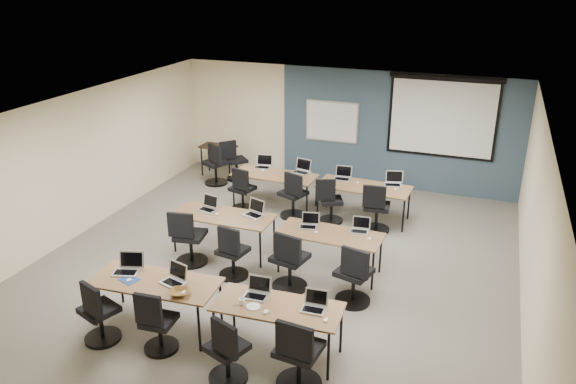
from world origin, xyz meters
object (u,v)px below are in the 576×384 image
at_px(task_chair_5, 232,256).
at_px(laptop_8, 263,164).
at_px(task_chair_0, 99,317).
at_px(laptop_4, 208,206).
at_px(laptop_1, 175,278).
at_px(task_chair_4, 189,242).
at_px(laptop_11, 393,181).
at_px(task_chair_11, 376,212).
at_px(task_chair_6, 289,265).
at_px(training_table_mid_left, 223,217).
at_px(laptop_5, 255,211).
at_px(laptop_3, 314,305).
at_px(laptop_9, 302,169).
at_px(training_table_back_right, 364,188).
at_px(task_chair_8, 242,193).
at_px(laptop_10, 343,176).
at_px(laptop_2, 257,291).
at_px(laptop_7, 360,228).
at_px(task_chair_1, 157,327).
at_px(projector_screen, 443,113).
at_px(task_chair_2, 227,355).
at_px(laptop_6, 309,223).
at_px(spare_chair_b, 216,167).
at_px(task_chair_7, 354,280).
at_px(spare_chair_a, 235,164).
at_px(laptop_0, 128,267).
at_px(task_chair_9, 293,199).
at_px(training_table_front_right, 278,309).
at_px(task_chair_3, 298,359).
at_px(whiteboard, 332,122).
at_px(utility_table, 218,150).
at_px(training_table_back_left, 275,176).
at_px(training_table_mid_right, 330,236).
at_px(task_chair_10, 330,204).

bearing_deg(task_chair_5, laptop_8, 114.43).
xyz_separation_m(task_chair_0, laptop_4, (0.05, 3.11, 0.39)).
height_order(laptop_1, task_chair_4, task_chair_4).
xyz_separation_m(laptop_11, task_chair_11, (-0.17, -0.77, -0.38)).
relative_size(task_chair_6, laptop_11, 2.98).
height_order(training_table_mid_left, task_chair_0, task_chair_0).
relative_size(laptop_5, laptop_11, 0.98).
xyz_separation_m(laptop_3, laptop_9, (-1.85, 4.85, 0.01)).
distance_m(training_table_back_right, task_chair_8, 2.55).
bearing_deg(laptop_10, laptop_8, 173.12).
height_order(laptop_2, laptop_7, laptop_2).
height_order(task_chair_1, laptop_11, laptop_11).
bearing_deg(projector_screen, laptop_5, -123.97).
relative_size(training_table_back_right, task_chair_2, 1.90).
bearing_deg(laptop_5, laptop_6, 12.34).
xyz_separation_m(training_table_mid_left, spare_chair_b, (-1.72, 3.01, -0.26)).
bearing_deg(laptop_6, task_chair_7, -55.62).
relative_size(task_chair_2, spare_chair_a, 0.99).
xyz_separation_m(laptop_0, laptop_1, (0.79, -0.02, -0.00)).
bearing_deg(task_chair_4, projector_screen, 43.98).
height_order(laptop_6, task_chair_9, task_chair_9).
xyz_separation_m(laptop_4, task_chair_6, (1.91, -0.93, -0.36)).
height_order(laptop_6, task_chair_7, task_chair_7).
relative_size(task_chair_4, task_chair_7, 1.00).
relative_size(training_table_front_right, laptop_0, 4.69).
bearing_deg(task_chair_6, task_chair_3, -55.33).
bearing_deg(laptop_4, spare_chair_b, 126.98).
height_order(whiteboard, laptop_9, whiteboard).
bearing_deg(utility_table, task_chair_4, -67.11).
height_order(task_chair_2, task_chair_7, task_chair_7).
bearing_deg(laptop_9, task_chair_3, -58.23).
bearing_deg(task_chair_5, task_chair_6, 9.38).
distance_m(laptop_7, laptop_11, 2.35).
height_order(whiteboard, laptop_11, whiteboard).
distance_m(training_table_front_right, task_chair_4, 2.91).
xyz_separation_m(laptop_5, task_chair_6, (1.03, -1.01, -0.36)).
bearing_deg(utility_table, laptop_2, -56.13).
height_order(training_table_back_left, spare_chair_a, spare_chair_a).
relative_size(training_table_mid_left, training_table_mid_right, 1.04).
bearing_deg(training_table_back_right, laptop_3, -82.00).
bearing_deg(utility_table, laptop_1, -65.89).
relative_size(training_table_front_right, task_chair_0, 1.72).
bearing_deg(task_chair_5, laptop_3, -27.51).
height_order(laptop_2, utility_table, laptop_2).
distance_m(task_chair_2, laptop_5, 3.51).
bearing_deg(task_chair_4, task_chair_10, 44.94).
height_order(laptop_9, spare_chair_b, spare_chair_b).
relative_size(task_chair_5, task_chair_9, 0.96).
xyz_separation_m(laptop_0, task_chair_3, (2.83, -0.65, -0.36)).
bearing_deg(task_chair_9, whiteboard, 108.88).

